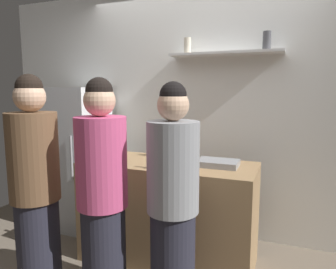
{
  "coord_description": "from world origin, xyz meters",
  "views": [
    {
      "loc": [
        0.86,
        -1.96,
        1.53
      ],
      "look_at": [
        -0.11,
        0.53,
        1.15
      ],
      "focal_mm": 33.29,
      "sensor_mm": 36.0,
      "label": 1
    }
  ],
  "objects_px": {
    "wine_bottle_dark_glass": "(108,151)",
    "wine_bottle_pale_glass": "(176,156)",
    "baking_pan": "(218,163)",
    "wine_bottle_amber_glass": "(187,150)",
    "person_grey_hoodie": "(173,206)",
    "water_bottle_plastic": "(162,147)",
    "utensil_holder": "(106,153)",
    "person_brown_jacket": "(36,194)",
    "person_pink_top": "(103,201)",
    "refrigerator": "(78,158)"
  },
  "relations": [
    {
      "from": "baking_pan",
      "to": "person_brown_jacket",
      "type": "height_order",
      "value": "person_brown_jacket"
    },
    {
      "from": "wine_bottle_pale_glass",
      "to": "wine_bottle_dark_glass",
      "type": "xyz_separation_m",
      "value": [
        -0.62,
        0.01,
        0.0
      ]
    },
    {
      "from": "wine_bottle_amber_glass",
      "to": "wine_bottle_dark_glass",
      "type": "xyz_separation_m",
      "value": [
        -0.6,
        -0.32,
        0.01
      ]
    },
    {
      "from": "person_grey_hoodie",
      "to": "person_pink_top",
      "type": "xyz_separation_m",
      "value": [
        -0.46,
        -0.12,
        0.02
      ]
    },
    {
      "from": "refrigerator",
      "to": "person_pink_top",
      "type": "bearing_deg",
      "value": -46.53
    },
    {
      "from": "wine_bottle_amber_glass",
      "to": "wine_bottle_pale_glass",
      "type": "height_order",
      "value": "wine_bottle_pale_glass"
    },
    {
      "from": "wine_bottle_amber_glass",
      "to": "water_bottle_plastic",
      "type": "relative_size",
      "value": 1.42
    },
    {
      "from": "baking_pan",
      "to": "person_brown_jacket",
      "type": "relative_size",
      "value": 0.21
    },
    {
      "from": "water_bottle_plastic",
      "to": "person_pink_top",
      "type": "bearing_deg",
      "value": -91.72
    },
    {
      "from": "wine_bottle_dark_glass",
      "to": "wine_bottle_pale_glass",
      "type": "bearing_deg",
      "value": -1.18
    },
    {
      "from": "baking_pan",
      "to": "water_bottle_plastic",
      "type": "bearing_deg",
      "value": 163.47
    },
    {
      "from": "water_bottle_plastic",
      "to": "utensil_holder",
      "type": "bearing_deg",
      "value": -148.47
    },
    {
      "from": "wine_bottle_pale_glass",
      "to": "water_bottle_plastic",
      "type": "relative_size",
      "value": 1.45
    },
    {
      "from": "baking_pan",
      "to": "water_bottle_plastic",
      "type": "xyz_separation_m",
      "value": [
        -0.57,
        0.17,
        0.07
      ]
    },
    {
      "from": "baking_pan",
      "to": "utensil_holder",
      "type": "height_order",
      "value": "utensil_holder"
    },
    {
      "from": "wine_bottle_pale_glass",
      "to": "person_brown_jacket",
      "type": "height_order",
      "value": "person_brown_jacket"
    },
    {
      "from": "refrigerator",
      "to": "person_pink_top",
      "type": "xyz_separation_m",
      "value": [
        1.04,
        -1.1,
        0.01
      ]
    },
    {
      "from": "baking_pan",
      "to": "wine_bottle_amber_glass",
      "type": "height_order",
      "value": "wine_bottle_amber_glass"
    },
    {
      "from": "person_grey_hoodie",
      "to": "person_brown_jacket",
      "type": "relative_size",
      "value": 0.97
    },
    {
      "from": "wine_bottle_dark_glass",
      "to": "water_bottle_plastic",
      "type": "relative_size",
      "value": 1.46
    },
    {
      "from": "refrigerator",
      "to": "person_grey_hoodie",
      "type": "height_order",
      "value": "person_grey_hoodie"
    },
    {
      "from": "utensil_holder",
      "to": "person_grey_hoodie",
      "type": "relative_size",
      "value": 0.14
    },
    {
      "from": "baking_pan",
      "to": "person_grey_hoodie",
      "type": "distance_m",
      "value": 0.73
    },
    {
      "from": "baking_pan",
      "to": "wine_bottle_dark_glass",
      "type": "relative_size",
      "value": 1.1
    },
    {
      "from": "person_pink_top",
      "to": "person_brown_jacket",
      "type": "distance_m",
      "value": 0.5
    },
    {
      "from": "refrigerator",
      "to": "person_pink_top",
      "type": "height_order",
      "value": "person_pink_top"
    },
    {
      "from": "water_bottle_plastic",
      "to": "person_grey_hoodie",
      "type": "bearing_deg",
      "value": -63.62
    },
    {
      "from": "wine_bottle_dark_glass",
      "to": "person_brown_jacket",
      "type": "xyz_separation_m",
      "value": [
        -0.2,
        -0.62,
        -0.21
      ]
    },
    {
      "from": "utensil_holder",
      "to": "person_pink_top",
      "type": "bearing_deg",
      "value": -59.33
    },
    {
      "from": "wine_bottle_pale_glass",
      "to": "wine_bottle_amber_glass",
      "type": "bearing_deg",
      "value": 93.36
    },
    {
      "from": "water_bottle_plastic",
      "to": "person_grey_hoodie",
      "type": "distance_m",
      "value": 0.99
    },
    {
      "from": "utensil_holder",
      "to": "person_grey_hoodie",
      "type": "bearing_deg",
      "value": -33.85
    },
    {
      "from": "refrigerator",
      "to": "wine_bottle_dark_glass",
      "type": "bearing_deg",
      "value": -36.77
    },
    {
      "from": "water_bottle_plastic",
      "to": "person_pink_top",
      "type": "height_order",
      "value": "person_pink_top"
    },
    {
      "from": "baking_pan",
      "to": "wine_bottle_dark_glass",
      "type": "height_order",
      "value": "wine_bottle_dark_glass"
    },
    {
      "from": "person_pink_top",
      "to": "person_brown_jacket",
      "type": "height_order",
      "value": "person_brown_jacket"
    },
    {
      "from": "wine_bottle_amber_glass",
      "to": "person_grey_hoodie",
      "type": "xyz_separation_m",
      "value": [
        0.14,
        -0.73,
        -0.24
      ]
    },
    {
      "from": "wine_bottle_pale_glass",
      "to": "person_grey_hoodie",
      "type": "height_order",
      "value": "person_grey_hoodie"
    },
    {
      "from": "wine_bottle_pale_glass",
      "to": "refrigerator",
      "type": "bearing_deg",
      "value": 157.27
    },
    {
      "from": "baking_pan",
      "to": "wine_bottle_amber_glass",
      "type": "relative_size",
      "value": 1.13
    },
    {
      "from": "wine_bottle_pale_glass",
      "to": "water_bottle_plastic",
      "type": "height_order",
      "value": "wine_bottle_pale_glass"
    },
    {
      "from": "water_bottle_plastic",
      "to": "person_brown_jacket",
      "type": "relative_size",
      "value": 0.13
    },
    {
      "from": "wine_bottle_pale_glass",
      "to": "person_pink_top",
      "type": "height_order",
      "value": "person_pink_top"
    },
    {
      "from": "refrigerator",
      "to": "baking_pan",
      "type": "height_order",
      "value": "refrigerator"
    },
    {
      "from": "wine_bottle_dark_glass",
      "to": "person_brown_jacket",
      "type": "distance_m",
      "value": 0.69
    },
    {
      "from": "person_pink_top",
      "to": "person_brown_jacket",
      "type": "xyz_separation_m",
      "value": [
        -0.49,
        -0.09,
        0.01
      ]
    },
    {
      "from": "utensil_holder",
      "to": "person_brown_jacket",
      "type": "bearing_deg",
      "value": -95.06
    },
    {
      "from": "baking_pan",
      "to": "person_pink_top",
      "type": "xyz_separation_m",
      "value": [
        -0.6,
        -0.82,
        -0.13
      ]
    },
    {
      "from": "wine_bottle_dark_glass",
      "to": "water_bottle_plastic",
      "type": "xyz_separation_m",
      "value": [
        0.32,
        0.45,
        -0.03
      ]
    },
    {
      "from": "water_bottle_plastic",
      "to": "person_grey_hoodie",
      "type": "height_order",
      "value": "person_grey_hoodie"
    }
  ]
}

